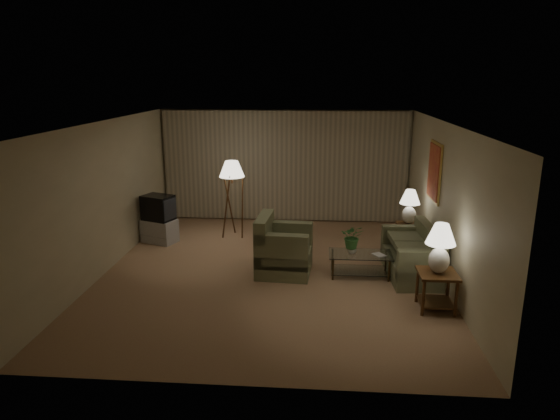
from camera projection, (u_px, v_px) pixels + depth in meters
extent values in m
plane|color=tan|center=(271.00, 272.00, 9.12)|extent=(7.00, 7.00, 0.00)
cube|color=beige|center=(285.00, 166.00, 12.14)|extent=(6.00, 0.04, 2.70)
cube|color=beige|center=(106.00, 197.00, 9.00)|extent=(0.04, 7.00, 2.70)
cube|color=beige|center=(445.00, 203.00, 8.55)|extent=(0.04, 7.00, 2.70)
cube|color=white|center=(270.00, 123.00, 8.42)|extent=(6.00, 7.00, 0.04)
cube|color=#B7AA8D|center=(284.00, 166.00, 12.07)|extent=(5.85, 0.12, 2.65)
cube|color=gold|center=(435.00, 172.00, 9.22)|extent=(0.03, 0.90, 1.10)
cube|color=maroon|center=(433.00, 172.00, 9.22)|extent=(0.02, 0.80, 1.00)
cube|color=#6E7652|center=(410.00, 265.00, 8.92)|extent=(1.68, 0.97, 0.37)
cube|color=#6E7652|center=(284.00, 261.00, 9.04)|extent=(1.12, 1.07, 0.44)
cube|color=#3A2010|center=(438.00, 274.00, 7.51)|extent=(0.57, 0.57, 0.04)
cube|color=#3A2010|center=(435.00, 302.00, 7.63)|extent=(0.49, 0.49, 0.02)
cylinder|color=#3A2010|center=(423.00, 298.00, 7.37)|extent=(0.05, 0.05, 0.56)
cylinder|color=#3A2010|center=(417.00, 285.00, 7.83)|extent=(0.05, 0.05, 0.56)
cylinder|color=#3A2010|center=(456.00, 299.00, 7.34)|extent=(0.05, 0.05, 0.56)
cylinder|color=#3A2010|center=(448.00, 286.00, 7.79)|extent=(0.05, 0.05, 0.56)
cube|color=#3A2010|center=(408.00, 224.00, 10.01)|extent=(0.46, 0.39, 0.04)
cube|color=#3A2010|center=(407.00, 246.00, 10.13)|extent=(0.39, 0.33, 0.02)
cylinder|color=#3A2010|center=(399.00, 241.00, 9.96)|extent=(0.05, 0.05, 0.56)
cylinder|color=#3A2010|center=(397.00, 236.00, 10.24)|extent=(0.05, 0.05, 0.56)
cylinder|color=#3A2010|center=(418.00, 241.00, 9.93)|extent=(0.05, 0.05, 0.56)
cylinder|color=#3A2010|center=(415.00, 237.00, 10.21)|extent=(0.05, 0.05, 0.56)
ellipsoid|color=silver|center=(439.00, 260.00, 7.45)|extent=(0.31, 0.31, 0.39)
cylinder|color=silver|center=(440.00, 245.00, 7.39)|extent=(0.03, 0.03, 0.09)
cone|color=white|center=(441.00, 234.00, 7.34)|extent=(0.45, 0.45, 0.31)
ellipsoid|color=silver|center=(409.00, 215.00, 9.96)|extent=(0.28, 0.28, 0.35)
cylinder|color=silver|center=(410.00, 205.00, 9.90)|extent=(0.03, 0.03, 0.08)
cone|color=white|center=(410.00, 197.00, 9.86)|extent=(0.40, 0.40, 0.28)
cube|color=silver|center=(360.00, 254.00, 8.83)|extent=(1.11, 0.61, 0.02)
cube|color=silver|center=(360.00, 270.00, 8.91)|extent=(1.03, 0.53, 0.01)
cylinder|color=#41331A|center=(333.00, 269.00, 8.70)|extent=(0.04, 0.04, 0.40)
cylinder|color=#41331A|center=(332.00, 260.00, 9.15)|extent=(0.04, 0.04, 0.40)
cylinder|color=#41331A|center=(389.00, 271.00, 8.63)|extent=(0.04, 0.04, 0.40)
cylinder|color=#41331A|center=(386.00, 261.00, 9.08)|extent=(0.04, 0.04, 0.40)
cube|color=#ABABAE|center=(160.00, 231.00, 10.70)|extent=(1.01, 0.92, 0.50)
cube|color=black|center=(158.00, 208.00, 10.56)|extent=(0.92, 0.86, 0.53)
cylinder|color=#3A2010|center=(232.00, 178.00, 10.80)|extent=(0.04, 0.04, 0.25)
cone|color=white|center=(232.00, 169.00, 10.75)|extent=(0.55, 0.55, 0.34)
cylinder|color=#994F33|center=(275.00, 234.00, 10.62)|extent=(0.63, 0.63, 0.42)
imported|color=silver|center=(352.00, 249.00, 8.82)|extent=(0.17, 0.17, 0.16)
imported|color=#367534|center=(353.00, 233.00, 8.74)|extent=(0.42, 0.38, 0.44)
imported|color=olive|center=(375.00, 256.00, 8.71)|extent=(0.26, 0.28, 0.02)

